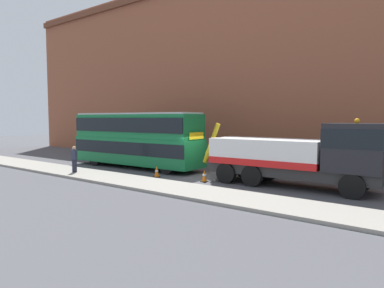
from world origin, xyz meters
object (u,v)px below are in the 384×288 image
(pedestrian_onlooker, at_px, (74,160))
(traffic_cone_near_bus, at_px, (157,172))
(traffic_cone_midway, at_px, (204,176))
(recovery_tow_truck, at_px, (300,155))
(double_decker_bus, at_px, (136,138))

(pedestrian_onlooker, xyz_separation_m, traffic_cone_near_bus, (4.96, 2.51, -0.64))
(pedestrian_onlooker, bearing_deg, traffic_cone_near_bus, -5.64)
(pedestrian_onlooker, relative_size, traffic_cone_midway, 2.38)
(recovery_tow_truck, xyz_separation_m, traffic_cone_near_bus, (-8.25, -2.14, -1.42))
(recovery_tow_truck, xyz_separation_m, traffic_cone_midway, (-4.96, -1.64, -1.42))
(traffic_cone_near_bus, height_order, traffic_cone_midway, same)
(pedestrian_onlooker, height_order, traffic_cone_near_bus, pedestrian_onlooker)
(double_decker_bus, height_order, traffic_cone_midway, double_decker_bus)
(double_decker_bus, relative_size, traffic_cone_midway, 15.41)
(recovery_tow_truck, height_order, pedestrian_onlooker, recovery_tow_truck)
(traffic_cone_midway, bearing_deg, pedestrian_onlooker, -159.95)
(traffic_cone_near_bus, bearing_deg, double_decker_bus, 152.55)
(pedestrian_onlooker, distance_m, traffic_cone_near_bus, 5.60)
(pedestrian_onlooker, relative_size, traffic_cone_near_bus, 2.38)
(recovery_tow_truck, distance_m, pedestrian_onlooker, 14.03)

